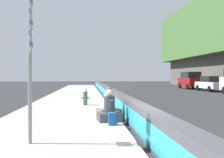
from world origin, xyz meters
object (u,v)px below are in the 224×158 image
object	(u,v)px
seated_person_middle	(109,107)
parked_car_midline	(211,84)
fire_hydrant	(85,97)
parked_car_far	(190,80)
seated_person_foreground	(109,111)
route_sign_post	(30,53)
backpack	(112,119)

from	to	relation	value
seated_person_middle	parked_car_midline	world-z (taller)	parked_car_midline
fire_hydrant	parked_car_far	world-z (taller)	parked_car_far
seated_person_foreground	parked_car_midline	xyz separation A→B (m)	(19.53, -13.19, 0.38)
route_sign_post	seated_person_middle	distance (m)	4.75
parked_car_far	seated_person_foreground	bearing A→B (deg)	152.65
route_sign_post	seated_person_middle	size ratio (longest dim) A/B	3.13
fire_hydrant	backpack	world-z (taller)	fire_hydrant
parked_car_midline	seated_person_middle	bearing A→B (deg)	144.74
fire_hydrant	parked_car_midline	xyz separation A→B (m)	(14.34, -14.07, 0.27)
backpack	seated_person_middle	bearing A→B (deg)	-1.20
seated_person_foreground	backpack	xyz separation A→B (m)	(-0.74, -0.03, -0.15)
seated_person_middle	route_sign_post	bearing A→B (deg)	150.89
route_sign_post	seated_person_foreground	xyz separation A→B (m)	(2.88, -2.08, -1.75)
fire_hydrant	seated_person_foreground	xyz separation A→B (m)	(-5.19, -0.88, -0.10)
fire_hydrant	parked_car_far	distance (m)	24.55
route_sign_post	fire_hydrant	size ratio (longest dim) A/B	4.09
fire_hydrant	seated_person_middle	bearing A→B (deg)	-167.38
route_sign_post	seated_person_foreground	world-z (taller)	route_sign_post
seated_person_foreground	parked_car_midline	distance (m)	23.57
fire_hydrant	route_sign_post	bearing A→B (deg)	171.50
seated_person_foreground	parked_car_far	xyz separation A→B (m)	(25.35, -13.11, 0.70)
fire_hydrant	backpack	size ratio (longest dim) A/B	2.20
fire_hydrant	seated_person_foreground	bearing A→B (deg)	-170.40
route_sign_post	fire_hydrant	distance (m)	8.33
parked_car_far	seated_person_middle	bearing A→B (deg)	151.84
seated_person_foreground	backpack	bearing A→B (deg)	-177.70
route_sign_post	backpack	distance (m)	3.56
parked_car_far	backpack	bearing A→B (deg)	153.37
parked_car_midline	parked_car_far	size ratio (longest dim) A/B	0.94
route_sign_post	parked_car_midline	xyz separation A→B (m)	(22.42, -15.27, -1.37)
seated_person_foreground	seated_person_middle	size ratio (longest dim) A/B	0.97
route_sign_post	parked_car_far	distance (m)	32.08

